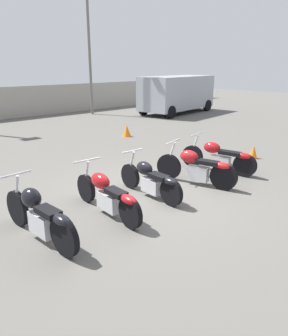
{
  "coord_description": "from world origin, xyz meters",
  "views": [
    {
      "loc": [
        -4.77,
        -5.11,
        2.87
      ],
      "look_at": [
        0.0,
        0.0,
        0.65
      ],
      "focal_mm": 35.0,
      "sensor_mm": 36.0,
      "label": 1
    }
  ],
  "objects_px": {
    "parked_van": "(177,93)",
    "motorcycle_slot_1": "(107,194)",
    "motorcycle_slot_4": "(219,157)",
    "traffic_cone_near": "(253,152)",
    "light_pole_left": "(89,33)",
    "motorcycle_slot_2": "(151,180)",
    "motorcycle_slot_3": "(197,168)",
    "traffic_cone_far": "(127,131)",
    "motorcycle_slot_0": "(40,216)"
  },
  "relations": [
    {
      "from": "motorcycle_slot_1",
      "to": "motorcycle_slot_2",
      "type": "xyz_separation_m",
      "value": [
        1.26,
        0.06,
        -0.02
      ]
    },
    {
      "from": "motorcycle_slot_2",
      "to": "motorcycle_slot_4",
      "type": "relative_size",
      "value": 0.92
    },
    {
      "from": "motorcycle_slot_0",
      "to": "traffic_cone_far",
      "type": "xyz_separation_m",
      "value": [
        6.5,
        5.45,
        -0.21
      ]
    },
    {
      "from": "traffic_cone_near",
      "to": "parked_van",
      "type": "bearing_deg",
      "value": 55.14
    },
    {
      "from": "motorcycle_slot_2",
      "to": "motorcycle_slot_3",
      "type": "xyz_separation_m",
      "value": [
        1.38,
        -0.21,
        0.04
      ]
    },
    {
      "from": "motorcycle_slot_1",
      "to": "motorcycle_slot_4",
      "type": "relative_size",
      "value": 1.02
    },
    {
      "from": "motorcycle_slot_3",
      "to": "motorcycle_slot_4",
      "type": "xyz_separation_m",
      "value": [
        1.27,
        0.21,
        -0.02
      ]
    },
    {
      "from": "traffic_cone_near",
      "to": "motorcycle_slot_1",
      "type": "bearing_deg",
      "value": -178.87
    },
    {
      "from": "motorcycle_slot_0",
      "to": "traffic_cone_near",
      "type": "relative_size",
      "value": 5.17
    },
    {
      "from": "motorcycle_slot_3",
      "to": "traffic_cone_far",
      "type": "distance_m",
      "value": 6.07
    },
    {
      "from": "light_pole_left",
      "to": "motorcycle_slot_1",
      "type": "xyz_separation_m",
      "value": [
        -7.71,
        -11.78,
        -4.12
      ]
    },
    {
      "from": "parked_van",
      "to": "traffic_cone_near",
      "type": "xyz_separation_m",
      "value": [
        -5.92,
        -8.5,
        -1.01
      ]
    },
    {
      "from": "motorcycle_slot_3",
      "to": "parked_van",
      "type": "xyz_separation_m",
      "value": [
        9.15,
        8.76,
        0.78
      ]
    },
    {
      "from": "motorcycle_slot_0",
      "to": "motorcycle_slot_4",
      "type": "xyz_separation_m",
      "value": [
        5.34,
        0.1,
        -0.03
      ]
    },
    {
      "from": "light_pole_left",
      "to": "motorcycle_slot_4",
      "type": "distance_m",
      "value": 12.98
    },
    {
      "from": "motorcycle_slot_1",
      "to": "motorcycle_slot_4",
      "type": "bearing_deg",
      "value": 4.72
    },
    {
      "from": "motorcycle_slot_1",
      "to": "parked_van",
      "type": "distance_m",
      "value": 14.63
    },
    {
      "from": "parked_van",
      "to": "motorcycle_slot_1",
      "type": "bearing_deg",
      "value": 119.18
    },
    {
      "from": "motorcycle_slot_4",
      "to": "light_pole_left",
      "type": "bearing_deg",
      "value": 60.72
    },
    {
      "from": "motorcycle_slot_0",
      "to": "parked_van",
      "type": "distance_m",
      "value": 15.83
    },
    {
      "from": "traffic_cone_near",
      "to": "light_pole_left",
      "type": "bearing_deg",
      "value": 81.07
    },
    {
      "from": "motorcycle_slot_3",
      "to": "traffic_cone_far",
      "type": "xyz_separation_m",
      "value": [
        2.42,
        5.56,
        -0.2
      ]
    },
    {
      "from": "parked_van",
      "to": "motorcycle_slot_3",
      "type": "bearing_deg",
      "value": 126.78
    },
    {
      "from": "motorcycle_slot_0",
      "to": "parked_van",
      "type": "xyz_separation_m",
      "value": [
        13.23,
        8.65,
        0.77
      ]
    },
    {
      "from": "motorcycle_slot_0",
      "to": "motorcycle_slot_3",
      "type": "bearing_deg",
      "value": -5.13
    },
    {
      "from": "motorcycle_slot_1",
      "to": "traffic_cone_far",
      "type": "bearing_deg",
      "value": 50.68
    },
    {
      "from": "motorcycle_slot_2",
      "to": "motorcycle_slot_3",
      "type": "distance_m",
      "value": 1.4
    },
    {
      "from": "motorcycle_slot_1",
      "to": "parked_van",
      "type": "xyz_separation_m",
      "value": [
        11.8,
        8.61,
        0.8
      ]
    },
    {
      "from": "motorcycle_slot_0",
      "to": "parked_van",
      "type": "relative_size",
      "value": 0.4
    },
    {
      "from": "light_pole_left",
      "to": "parked_van",
      "type": "relative_size",
      "value": 1.42
    },
    {
      "from": "light_pole_left",
      "to": "parked_van",
      "type": "height_order",
      "value": "light_pole_left"
    },
    {
      "from": "motorcycle_slot_3",
      "to": "motorcycle_slot_1",
      "type": "bearing_deg",
      "value": 162.4
    },
    {
      "from": "motorcycle_slot_0",
      "to": "traffic_cone_near",
      "type": "height_order",
      "value": "motorcycle_slot_0"
    },
    {
      "from": "motorcycle_slot_4",
      "to": "parked_van",
      "type": "distance_m",
      "value": 11.66
    },
    {
      "from": "motorcycle_slot_1",
      "to": "traffic_cone_near",
      "type": "distance_m",
      "value": 5.88
    },
    {
      "from": "motorcycle_slot_2",
      "to": "light_pole_left",
      "type": "bearing_deg",
      "value": 63.54
    },
    {
      "from": "light_pole_left",
      "to": "parked_van",
      "type": "xyz_separation_m",
      "value": [
        4.09,
        -3.16,
        -3.32
      ]
    },
    {
      "from": "motorcycle_slot_3",
      "to": "motorcycle_slot_4",
      "type": "height_order",
      "value": "motorcycle_slot_3"
    },
    {
      "from": "light_pole_left",
      "to": "parked_van",
      "type": "bearing_deg",
      "value": -37.76
    },
    {
      "from": "motorcycle_slot_1",
      "to": "motorcycle_slot_3",
      "type": "height_order",
      "value": "motorcycle_slot_3"
    },
    {
      "from": "motorcycle_slot_2",
      "to": "traffic_cone_far",
      "type": "distance_m",
      "value": 6.57
    },
    {
      "from": "motorcycle_slot_2",
      "to": "motorcycle_slot_4",
      "type": "bearing_deg",
      "value": 2.39
    },
    {
      "from": "light_pole_left",
      "to": "motorcycle_slot_4",
      "type": "height_order",
      "value": "light_pole_left"
    },
    {
      "from": "motorcycle_slot_3",
      "to": "motorcycle_slot_4",
      "type": "distance_m",
      "value": 1.28
    },
    {
      "from": "motorcycle_slot_0",
      "to": "motorcycle_slot_2",
      "type": "height_order",
      "value": "motorcycle_slot_0"
    },
    {
      "from": "light_pole_left",
      "to": "motorcycle_slot_0",
      "type": "bearing_deg",
      "value": -127.75
    },
    {
      "from": "parked_van",
      "to": "motorcycle_slot_0",
      "type": "bearing_deg",
      "value": 116.21
    },
    {
      "from": "traffic_cone_far",
      "to": "parked_van",
      "type": "bearing_deg",
      "value": 25.43
    },
    {
      "from": "motorcycle_slot_2",
      "to": "parked_van",
      "type": "distance_m",
      "value": 13.59
    },
    {
      "from": "motorcycle_slot_3",
      "to": "traffic_cone_far",
      "type": "relative_size",
      "value": 4.38
    }
  ]
}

